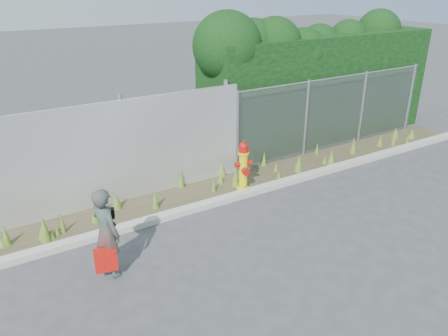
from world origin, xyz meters
TOP-DOWN VIEW (x-y plane):
  - ground at (0.00, 0.00)m, footprint 80.00×80.00m
  - curb at (0.00, 1.80)m, footprint 16.00×0.22m
  - weed_strip at (-0.44, 2.40)m, footprint 16.00×1.30m
  - corrugated_fence at (-3.25, 3.01)m, footprint 8.50×0.21m
  - chainlink_fence at (4.25, 3.00)m, footprint 6.50×0.07m
  - hedge at (4.30, 4.04)m, footprint 7.67×1.90m
  - fire_hydrant at (0.61, 2.06)m, footprint 0.40×0.35m
  - woman at (-2.90, 0.67)m, footprint 0.52×0.64m
  - red_tote_bag at (-3.00, 0.53)m, footprint 0.35×0.13m
  - black_shoulder_bag at (-2.81, 0.86)m, footprint 0.22×0.09m

SIDE VIEW (x-z plane):
  - ground at x=0.00m, z-range 0.00..0.00m
  - curb at x=0.00m, z-range 0.00..0.12m
  - weed_strip at x=-0.44m, z-range -0.15..0.40m
  - red_tote_bag at x=-3.00m, z-range 0.14..0.60m
  - fire_hydrant at x=0.61m, z-range -0.02..1.16m
  - woman at x=-2.90m, z-range 0.00..1.52m
  - black_shoulder_bag at x=-2.81m, z-range 0.90..1.07m
  - chainlink_fence at x=4.25m, z-range 0.01..2.06m
  - corrugated_fence at x=-3.25m, z-range -0.05..2.25m
  - hedge at x=4.30m, z-range 0.10..3.84m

